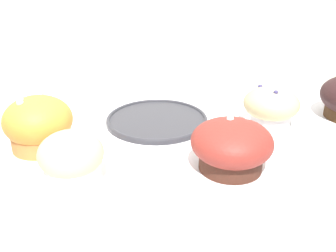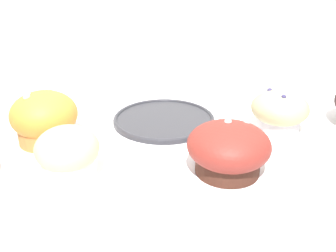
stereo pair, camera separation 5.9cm
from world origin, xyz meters
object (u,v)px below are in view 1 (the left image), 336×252
Objects in this scene: serving_plate at (157,120)px; muffin_back_left at (71,159)px; muffin_back_center at (271,107)px; muffin_front_left at (38,124)px; muffin_front_center at (232,146)px.

muffin_back_left is at bearing -119.98° from serving_plate.
muffin_back_center is (0.31, 0.18, 0.00)m from muffin_back_left.
muffin_front_left is at bearing -168.97° from muffin_back_center.
muffin_front_center reaches higher than serving_plate.
muffin_front_left is 0.21m from serving_plate.
muffin_back_left is at bearing -150.64° from muffin_back_center.
muffin_back_center is at bearing 29.36° from muffin_back_left.
muffin_back_center is 0.53× the size of serving_plate.
muffin_front_center is at bearing -13.33° from muffin_front_left.
muffin_front_left reaches higher than muffin_front_center.
muffin_back_left reaches higher than serving_plate.
muffin_front_center reaches higher than muffin_back_center.
muffin_back_left is 0.82× the size of muffin_front_left.
muffin_front_center is 0.17m from muffin_back_center.
serving_plate is at bearing 26.98° from muffin_front_left.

